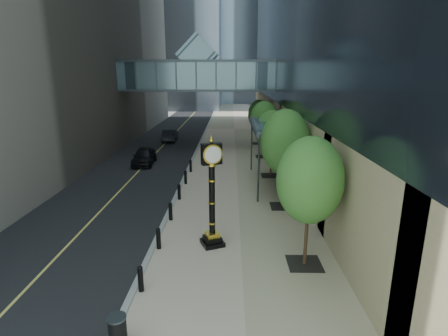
{
  "coord_description": "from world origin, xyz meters",
  "views": [
    {
      "loc": [
        0.53,
        -10.01,
        7.67
      ],
      "look_at": [
        0.19,
        6.73,
        3.16
      ],
      "focal_mm": 28.0,
      "sensor_mm": 36.0,
      "label": 1
    }
  ],
  "objects_px": {
    "car_near": "(144,156)",
    "car_far": "(170,135)",
    "pedestrian": "(280,179)",
    "street_clock": "(212,201)",
    "trash_bin": "(118,332)"
  },
  "relations": [
    {
      "from": "pedestrian",
      "to": "car_far",
      "type": "height_order",
      "value": "pedestrian"
    },
    {
      "from": "pedestrian",
      "to": "street_clock",
      "type": "bearing_deg",
      "value": 48.05
    },
    {
      "from": "street_clock",
      "to": "trash_bin",
      "type": "xyz_separation_m",
      "value": [
        -2.39,
        -6.23,
        -1.71
      ]
    },
    {
      "from": "car_near",
      "to": "car_far",
      "type": "xyz_separation_m",
      "value": [
        0.44,
        10.96,
        -0.02
      ]
    },
    {
      "from": "car_near",
      "to": "car_far",
      "type": "height_order",
      "value": "car_near"
    },
    {
      "from": "trash_bin",
      "to": "pedestrian",
      "type": "distance_m",
      "value": 15.57
    },
    {
      "from": "pedestrian",
      "to": "car_near",
      "type": "relative_size",
      "value": 0.36
    },
    {
      "from": "trash_bin",
      "to": "car_far",
      "type": "distance_m",
      "value": 32.44
    },
    {
      "from": "street_clock",
      "to": "trash_bin",
      "type": "distance_m",
      "value": 6.89
    },
    {
      "from": "street_clock",
      "to": "pedestrian",
      "type": "bearing_deg",
      "value": 39.07
    },
    {
      "from": "street_clock",
      "to": "car_near",
      "type": "bearing_deg",
      "value": 91.22
    },
    {
      "from": "street_clock",
      "to": "pedestrian",
      "type": "distance_m",
      "value": 9.03
    },
    {
      "from": "street_clock",
      "to": "trash_bin",
      "type": "height_order",
      "value": "street_clock"
    },
    {
      "from": "street_clock",
      "to": "car_far",
      "type": "relative_size",
      "value": 1.16
    },
    {
      "from": "street_clock",
      "to": "car_near",
      "type": "distance_m",
      "value": 16.53
    }
  ]
}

